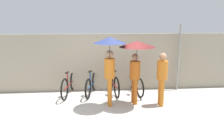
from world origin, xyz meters
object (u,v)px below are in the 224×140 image
Objects in this scene: pedestrian_leading at (110,54)px; pedestrian_trailing at (162,75)px; parked_bicycle_2 at (113,83)px; pedestrian_center at (136,54)px; parked_bicycle_1 at (92,84)px; parked_bicycle_3 at (135,83)px; parked_bicycle_0 at (69,84)px.

pedestrian_leading reaches higher than pedestrian_trailing.
pedestrian_center is at bearing -159.95° from parked_bicycle_2.
parked_bicycle_3 is (1.56, 0.03, -0.00)m from parked_bicycle_1.
pedestrian_leading is (0.56, -1.17, 1.28)m from parked_bicycle_1.
parked_bicycle_1 is 1.56m from parked_bicycle_3.
parked_bicycle_2 reaches higher than parked_bicycle_1.
parked_bicycle_3 is 0.86× the size of pedestrian_center.
pedestrian_trailing reaches higher than parked_bicycle_3.
parked_bicycle_0 is 1.10× the size of parked_bicycle_1.
pedestrian_center is (0.81, 0.08, -0.04)m from pedestrian_leading.
parked_bicycle_2 is 1.02× the size of parked_bicycle_3.
pedestrian_leading is (-1.00, -1.20, 1.28)m from parked_bicycle_3.
pedestrian_trailing reaches higher than parked_bicycle_1.
pedestrian_leading is (1.34, -1.17, 1.26)m from parked_bicycle_0.
pedestrian_leading is (-0.22, -1.21, 1.26)m from parked_bicycle_2.
pedestrian_center reaches higher than parked_bicycle_1.
pedestrian_center is at bearing 161.05° from parked_bicycle_3.
parked_bicycle_2 reaches higher than parked_bicycle_0.
pedestrian_trailing is at bearing -106.29° from parked_bicycle_1.
parked_bicycle_1 is 1.82m from pedestrian_leading.
parked_bicycle_2 is at bearing 80.18° from parked_bicycle_3.
parked_bicycle_0 is 3.22m from pedestrian_trailing.
parked_bicycle_2 is (0.78, 0.03, 0.02)m from parked_bicycle_1.
pedestrian_center reaches higher than parked_bicycle_3.
parked_bicycle_0 is 1.56m from parked_bicycle_2.
parked_bicycle_3 is 2.02m from pedestrian_leading.
parked_bicycle_3 is 1.69m from pedestrian_center.
parked_bicycle_2 is at bearing -99.31° from pedestrian_leading.
pedestrian_leading reaches higher than parked_bicycle_2.
parked_bicycle_1 is (0.78, 0.00, -0.02)m from parked_bicycle_0.
pedestrian_leading is at bearing 162.36° from parked_bicycle_2.
parked_bicycle_0 is 2.70m from pedestrian_center.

